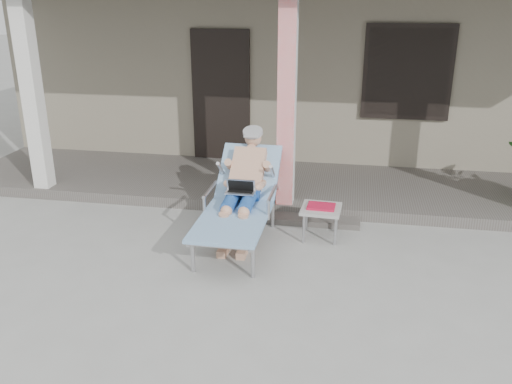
# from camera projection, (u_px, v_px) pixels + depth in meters

# --- Properties ---
(ground) EXTENTS (60.00, 60.00, 0.00)m
(ground) POSITION_uv_depth(u_px,v_px,m) (257.00, 294.00, 5.33)
(ground) COLOR #9E9E99
(ground) RESTS_ON ground
(house) EXTENTS (10.40, 5.40, 3.30)m
(house) POSITION_uv_depth(u_px,v_px,m) (314.00, 52.00, 10.74)
(house) COLOR gray
(house) RESTS_ON ground
(porch_deck) EXTENTS (10.00, 2.00, 0.15)m
(porch_deck) POSITION_uv_depth(u_px,v_px,m) (292.00, 186.00, 8.07)
(porch_deck) COLOR #605B56
(porch_deck) RESTS_ON ground
(porch_step) EXTENTS (2.00, 0.30, 0.07)m
(porch_step) POSITION_uv_depth(u_px,v_px,m) (282.00, 218.00, 7.02)
(porch_step) COLOR #605B56
(porch_step) RESTS_ON ground
(lounger) EXTENTS (0.76, 1.99, 1.29)m
(lounger) POSITION_uv_depth(u_px,v_px,m) (242.00, 175.00, 6.32)
(lounger) COLOR #B7B7BC
(lounger) RESTS_ON ground
(side_table) EXTENTS (0.48, 0.48, 0.42)m
(side_table) POSITION_uv_depth(u_px,v_px,m) (321.00, 210.00, 6.45)
(side_table) COLOR #A9A9A4
(side_table) RESTS_ON ground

